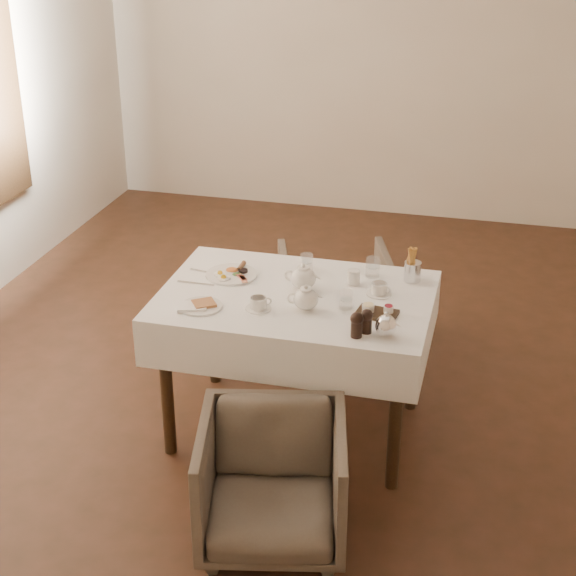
# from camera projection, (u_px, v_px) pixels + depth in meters

# --- Properties ---
(table) EXTENTS (1.28, 0.88, 0.75)m
(table) POSITION_uv_depth(u_px,v_px,m) (296.00, 316.00, 4.20)
(table) COLOR black
(table) RESTS_ON ground
(armchair_near) EXTENTS (0.72, 0.73, 0.56)m
(armchair_near) POSITION_uv_depth(u_px,v_px,m) (272.00, 482.00, 3.63)
(armchair_near) COLOR brown
(armchair_near) RESTS_ON ground
(armchair_far) EXTENTS (0.80, 0.81, 0.59)m
(armchair_far) POSITION_uv_depth(u_px,v_px,m) (335.00, 301.00, 5.13)
(armchair_far) COLOR brown
(armchair_far) RESTS_ON ground
(breakfast_plate) EXTENTS (0.26, 0.26, 0.03)m
(breakfast_plate) POSITION_uv_depth(u_px,v_px,m) (232.00, 274.00, 4.34)
(breakfast_plate) COLOR white
(breakfast_plate) RESTS_ON table
(side_plate) EXTENTS (0.21, 0.20, 0.02)m
(side_plate) POSITION_uv_depth(u_px,v_px,m) (199.00, 306.00, 4.02)
(side_plate) COLOR white
(side_plate) RESTS_ON table
(teapot_centre) EXTENTS (0.17, 0.13, 0.13)m
(teapot_centre) POSITION_uv_depth(u_px,v_px,m) (303.00, 276.00, 4.17)
(teapot_centre) COLOR white
(teapot_centre) RESTS_ON table
(teapot_front) EXTENTS (0.18, 0.16, 0.12)m
(teapot_front) POSITION_uv_depth(u_px,v_px,m) (306.00, 297.00, 3.98)
(teapot_front) COLOR white
(teapot_front) RESTS_ON table
(creamer) EXTENTS (0.07, 0.07, 0.07)m
(creamer) POSITION_uv_depth(u_px,v_px,m) (354.00, 277.00, 4.24)
(creamer) COLOR white
(creamer) RESTS_ON table
(teacup_near) EXTENTS (0.12, 0.12, 0.06)m
(teacup_near) POSITION_uv_depth(u_px,v_px,m) (258.00, 304.00, 4.00)
(teacup_near) COLOR white
(teacup_near) RESTS_ON table
(teacup_far) EXTENTS (0.12, 0.12, 0.06)m
(teacup_far) POSITION_uv_depth(u_px,v_px,m) (379.00, 289.00, 4.14)
(teacup_far) COLOR white
(teacup_far) RESTS_ON table
(glass_left) EXTENTS (0.07, 0.07, 0.09)m
(glass_left) POSITION_uv_depth(u_px,v_px,m) (307.00, 262.00, 4.38)
(glass_left) COLOR silver
(glass_left) RESTS_ON table
(glass_mid) EXTENTS (0.07, 0.07, 0.09)m
(glass_mid) POSITION_uv_depth(u_px,v_px,m) (346.00, 300.00, 4.00)
(glass_mid) COLOR silver
(glass_mid) RESTS_ON table
(glass_right) EXTENTS (0.09, 0.09, 0.10)m
(glass_right) POSITION_uv_depth(u_px,v_px,m) (373.00, 267.00, 4.31)
(glass_right) COLOR silver
(glass_right) RESTS_ON table
(condiment_board) EXTENTS (0.20, 0.14, 0.05)m
(condiment_board) POSITION_uv_depth(u_px,v_px,m) (377.00, 312.00, 3.95)
(condiment_board) COLOR black
(condiment_board) RESTS_ON table
(pepper_mill_left) EXTENTS (0.07, 0.07, 0.12)m
(pepper_mill_left) POSITION_uv_depth(u_px,v_px,m) (357.00, 325.00, 3.75)
(pepper_mill_left) COLOR black
(pepper_mill_left) RESTS_ON table
(pepper_mill_right) EXTENTS (0.07, 0.07, 0.11)m
(pepper_mill_right) POSITION_uv_depth(u_px,v_px,m) (367.00, 321.00, 3.78)
(pepper_mill_right) COLOR black
(pepper_mill_right) RESTS_ON table
(silver_pot) EXTENTS (0.14, 0.12, 0.12)m
(silver_pot) POSITION_uv_depth(u_px,v_px,m) (386.00, 324.00, 3.75)
(silver_pot) COLOR white
(silver_pot) RESTS_ON table
(fries_cup) EXTENTS (0.08, 0.08, 0.17)m
(fries_cup) POSITION_uv_depth(u_px,v_px,m) (413.00, 266.00, 4.25)
(fries_cup) COLOR silver
(fries_cup) RESTS_ON table
(cutlery_fork) EXTENTS (0.20, 0.05, 0.00)m
(cutlery_fork) POSITION_uv_depth(u_px,v_px,m) (208.00, 272.00, 4.37)
(cutlery_fork) COLOR silver
(cutlery_fork) RESTS_ON table
(cutlery_knife) EXTENTS (0.19, 0.02, 0.00)m
(cutlery_knife) POSITION_uv_depth(u_px,v_px,m) (196.00, 283.00, 4.26)
(cutlery_knife) COLOR silver
(cutlery_knife) RESTS_ON table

